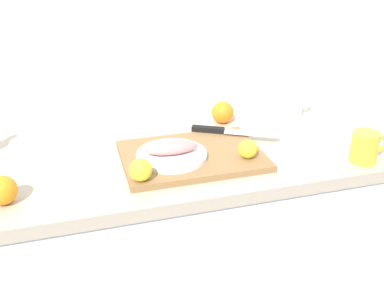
% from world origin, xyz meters
% --- Properties ---
extents(back_wall, '(3.20, 0.05, 2.50)m').
position_xyz_m(back_wall, '(0.00, 0.33, 1.25)').
color(back_wall, silver).
rests_on(back_wall, ground_plane).
extents(kitchen_counter, '(2.00, 0.60, 0.90)m').
position_xyz_m(kitchen_counter, '(0.00, 0.00, 0.45)').
color(kitchen_counter, white).
rests_on(kitchen_counter, ground_plane).
extents(cutting_board, '(0.43, 0.30, 0.02)m').
position_xyz_m(cutting_board, '(-0.11, -0.07, 0.91)').
color(cutting_board, olive).
rests_on(cutting_board, kitchen_counter).
extents(white_plate, '(0.21, 0.21, 0.01)m').
position_xyz_m(white_plate, '(-0.17, -0.08, 0.93)').
color(white_plate, white).
rests_on(white_plate, cutting_board).
extents(fish_fillet, '(0.16, 0.07, 0.04)m').
position_xyz_m(fish_fillet, '(-0.17, -0.08, 0.95)').
color(fish_fillet, tan).
rests_on(fish_fillet, white_plate).
extents(chef_knife, '(0.27, 0.16, 0.02)m').
position_xyz_m(chef_knife, '(0.04, 0.05, 0.93)').
color(chef_knife, silver).
rests_on(chef_knife, cutting_board).
extents(lemon_0, '(0.06, 0.06, 0.06)m').
position_xyz_m(lemon_0, '(0.04, -0.14, 0.95)').
color(lemon_0, yellow).
rests_on(lemon_0, cutting_board).
extents(lemon_1, '(0.06, 0.06, 0.06)m').
position_xyz_m(lemon_1, '(-0.29, -0.19, 0.95)').
color(lemon_1, yellow).
rests_on(lemon_1, cutting_board).
extents(coffee_mug_0, '(0.12, 0.08, 0.09)m').
position_xyz_m(coffee_mug_0, '(0.39, -0.23, 0.95)').
color(coffee_mug_0, yellow).
rests_on(coffee_mug_0, kitchen_counter).
extents(coffee_mug_1, '(0.12, 0.08, 0.09)m').
position_xyz_m(coffee_mug_1, '(0.35, 0.17, 0.95)').
color(coffee_mug_1, white).
rests_on(coffee_mug_1, kitchen_counter).
extents(orange_0, '(0.08, 0.08, 0.08)m').
position_xyz_m(orange_0, '(-0.64, -0.18, 0.94)').
color(orange_0, orange).
rests_on(orange_0, kitchen_counter).
extents(orange_1, '(0.08, 0.08, 0.08)m').
position_xyz_m(orange_1, '(0.08, 0.18, 0.94)').
color(orange_1, orange).
rests_on(orange_1, kitchen_counter).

